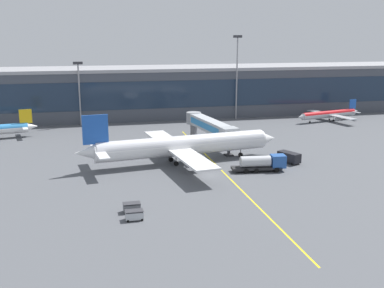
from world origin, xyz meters
name	(u,v)px	position (x,y,z in m)	size (l,w,h in m)	color
ground_plane	(208,176)	(0.00, 0.00, 0.00)	(700.00, 700.00, 0.00)	#515459
apron_lead_in_line	(223,172)	(3.51, 2.00, 0.00)	(0.30, 80.00, 0.01)	yellow
terminal_building	(189,91)	(11.61, 69.85, 8.18)	(166.65, 21.82, 16.32)	#424751
main_airliner	(182,145)	(-3.10, 10.11, 3.83)	(44.89, 35.83, 11.47)	white
jet_bridge	(209,125)	(6.73, 25.24, 4.86)	(7.09, 25.54, 6.53)	#B2B7BC
fuel_tanker	(262,163)	(11.25, 0.50, 1.75)	(10.99, 3.56, 3.25)	#232326
crew_van	(289,157)	(19.08, 5.21, 1.31)	(3.97, 5.42, 2.30)	black
baggage_cart_0	(134,215)	(-16.23, -18.76, 0.78)	(2.68, 1.67, 1.48)	#B2B7BC
baggage_cart_1	(132,207)	(-16.30, -15.56, 0.78)	(2.68, 1.67, 1.48)	#595B60
commuter_jet_far	(329,114)	(52.05, 47.67, 2.25)	(24.38, 19.63, 6.34)	#B2B7BC
apron_light_mast_0	(237,71)	(24.51, 57.89, 15.31)	(2.80, 0.50, 26.56)	gray
apron_light_mast_1	(79,88)	(-24.51, 57.89, 11.38)	(2.80, 0.50, 18.98)	gray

